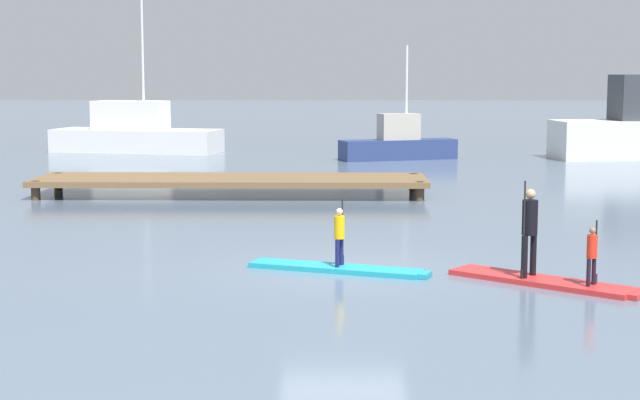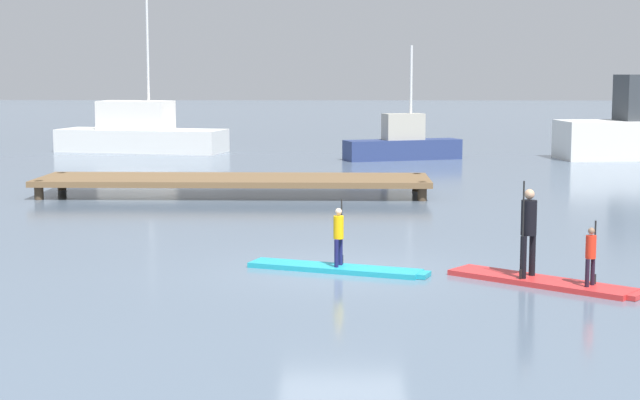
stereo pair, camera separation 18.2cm
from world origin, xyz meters
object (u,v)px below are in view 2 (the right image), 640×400
Objects in this scene: paddleboard_near at (338,269)px; fishing_boat_green_midground at (403,144)px; paddler_child_front at (591,253)px; motor_boat_small_navy at (140,134)px; paddler_adult at (528,227)px; paddleboard_far at (544,282)px; paddler_child_solo at (339,233)px.

fishing_boat_green_midground reaches higher than paddleboard_near.
paddleboard_near is 4.87m from paddler_child_front.
motor_boat_small_navy is (-14.45, 31.16, 0.21)m from paddler_child_front.
paddler_child_front is at bearing -86.11° from fishing_boat_green_midground.
motor_boat_small_navy reaches higher than paddler_adult.
paddleboard_near is 3.98m from paddleboard_far.
motor_boat_small_navy is (-13.47, 30.40, -0.15)m from paddler_adult.
paddler_child_solo is at bearing 24.19° from paddleboard_near.
paddleboard_near is 25.55m from fishing_boat_green_midground.
fishing_boat_green_midground is 13.24m from motor_boat_small_navy.
paddleboard_far is at bearing 142.24° from paddler_child_front.
paddler_adult is (3.52, -0.96, 0.30)m from paddler_child_solo.
paddler_adult is 0.34× the size of fishing_boat_green_midground.
paddler_adult is at bearing 142.31° from paddler_child_front.
paddler_child_solo is 0.39× the size of paddleboard_far.
paddleboard_far is 2.86× the size of paddler_child_front.
paddler_adult reaches higher than paddleboard_far.
paddleboard_near is at bearing -96.00° from fishing_boat_green_midground.
paddler_adult is 33.25m from motor_boat_small_navy.
paddler_child_front is 0.22× the size of fishing_boat_green_midground.
paddler_child_front is (0.98, -0.76, -0.36)m from paddler_adult.
paddler_child_solo is 1.12× the size of paddler_child_front.
fishing_boat_green_midground is at bearing 92.45° from paddleboard_far.
paddler_adult is 1.29m from paddler_child_front.
paddleboard_near is 3.80m from paddler_adult.
paddler_child_front is at bearing -37.69° from paddler_adult.
fishing_boat_green_midground is at bearing 93.89° from paddler_child_front.
paddleboard_near is 31.09m from motor_boat_small_navy.
paddleboard_far is 0.39× the size of motor_boat_small_navy.
paddler_child_front is (4.52, -1.72, 0.64)m from paddleboard_near.
paddler_child_solo is 31.07m from motor_boat_small_navy.
paddler_child_solo is 25.54m from fishing_boat_green_midground.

